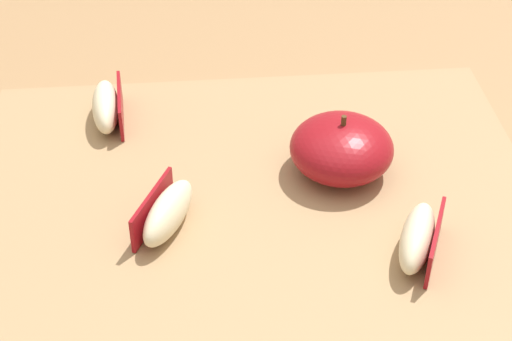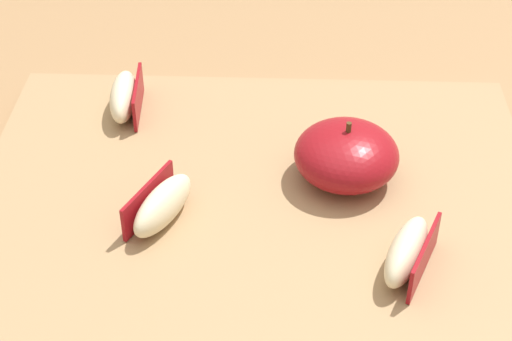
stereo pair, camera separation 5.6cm
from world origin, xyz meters
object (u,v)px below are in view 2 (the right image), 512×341
at_px(apple_wedge_middle, 125,97).
at_px(apple_wedge_front, 161,205).
at_px(apple_wedge_left, 408,252).
at_px(apple_half_skin_up, 346,155).
at_px(cutting_board, 256,204).

bearing_deg(apple_wedge_middle, apple_wedge_front, -70.56).
bearing_deg(apple_wedge_left, apple_half_skin_up, 111.03).
bearing_deg(apple_wedge_left, apple_wedge_middle, 140.65).
bearing_deg(apple_wedge_middle, apple_half_skin_up, -24.60).
height_order(apple_wedge_left, apple_wedge_front, same).
distance_m(apple_half_skin_up, apple_wedge_left, 0.10).
relative_size(apple_half_skin_up, apple_wedge_left, 1.12).
xyz_separation_m(cutting_board, apple_wedge_front, (-0.06, -0.03, 0.02)).
bearing_deg(apple_wedge_front, apple_half_skin_up, 22.20).
bearing_deg(apple_wedge_front, cutting_board, 26.54).
xyz_separation_m(cutting_board, apple_half_skin_up, (0.06, 0.02, 0.03)).
height_order(apple_wedge_middle, apple_wedge_front, same).
relative_size(cutting_board, apple_wedge_front, 6.04).
height_order(apple_half_skin_up, apple_wedge_front, apple_half_skin_up).
xyz_separation_m(apple_wedge_left, apple_wedge_front, (-0.16, 0.04, 0.00)).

